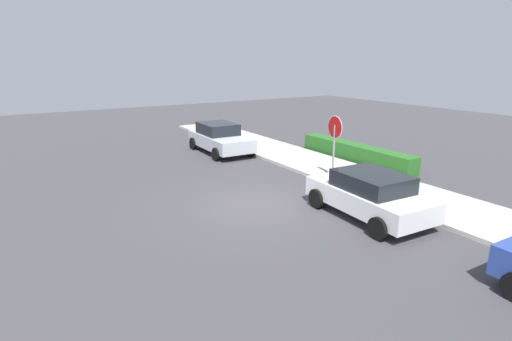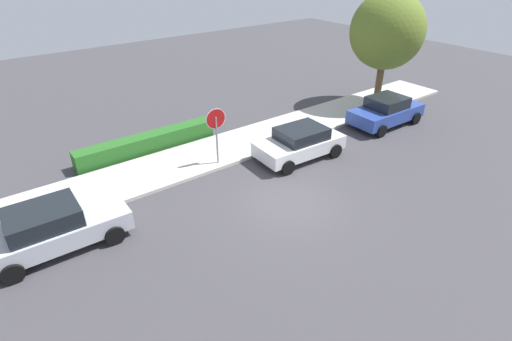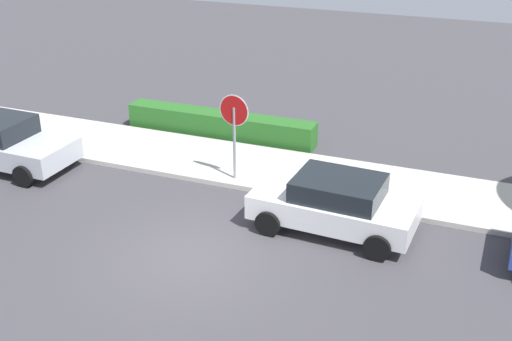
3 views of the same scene
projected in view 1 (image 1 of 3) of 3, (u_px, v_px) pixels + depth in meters
ground_plane at (254, 204)px, 13.40m from camera, size 60.00×60.00×0.00m
sidewalk_curb at (361, 179)px, 15.93m from camera, size 32.00×2.92×0.14m
stop_sign at (334, 136)px, 15.38m from camera, size 0.89×0.11×2.63m
parked_car_white at (369, 194)px, 12.14m from camera, size 4.08×2.23×1.42m
parked_car_silver at (220, 138)px, 20.62m from camera, size 4.35×2.15×1.51m
front_yard_hedge at (355, 153)px, 18.87m from camera, size 6.58×0.79×0.83m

